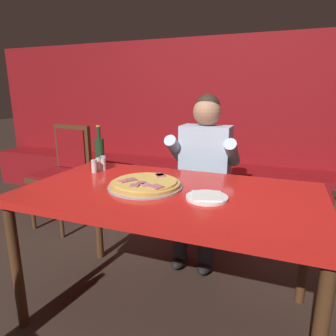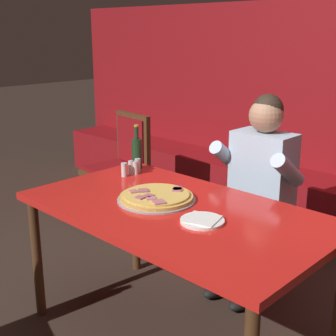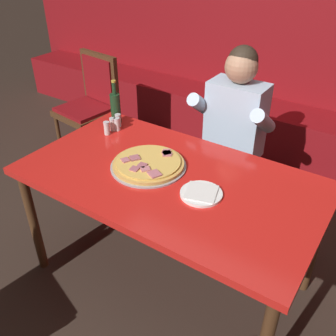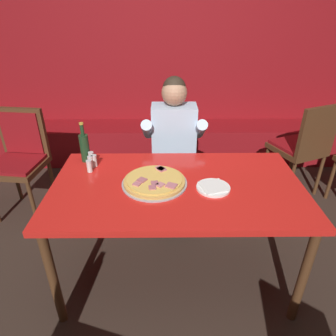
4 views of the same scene
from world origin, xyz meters
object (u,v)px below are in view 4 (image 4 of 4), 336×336
(beer_bottle, at_px, (85,147))
(plate_white_paper, at_px, (213,187))
(shaker_red_pepper_flakes, at_px, (91,158))
(diner_seated_blue_shirt, at_px, (174,146))
(shaker_oregano, at_px, (90,167))
(shaker_black_pepper, at_px, (91,162))
(dining_chair_far_left, at_px, (304,143))
(main_dining_table, at_px, (177,194))
(dining_chair_near_right, at_px, (20,154))
(pizza, at_px, (155,181))
(shaker_parmesan, at_px, (94,161))

(beer_bottle, bearing_deg, plate_white_paper, -23.85)
(shaker_red_pepper_flakes, xyz_separation_m, diner_seated_blue_shirt, (0.60, 0.43, -0.11))
(shaker_oregano, distance_m, shaker_black_pepper, 0.06)
(dining_chair_far_left, bearing_deg, plate_white_paper, -133.88)
(shaker_black_pepper, xyz_separation_m, diner_seated_blue_shirt, (0.59, 0.49, -0.11))
(main_dining_table, bearing_deg, dining_chair_near_right, 149.14)
(beer_bottle, xyz_separation_m, shaker_black_pepper, (0.06, -0.10, -0.07))
(main_dining_table, distance_m, dining_chair_far_left, 1.68)
(pizza, height_order, diner_seated_blue_shirt, diner_seated_blue_shirt)
(pizza, height_order, shaker_parmesan, shaker_parmesan)
(beer_bottle, relative_size, shaker_black_pepper, 3.40)
(pizza, distance_m, shaker_red_pepper_flakes, 0.54)
(dining_chair_near_right, bearing_deg, pizza, -33.46)
(main_dining_table, relative_size, diner_seated_blue_shirt, 1.25)
(main_dining_table, distance_m, shaker_parmesan, 0.63)
(beer_bottle, relative_size, shaker_red_pepper_flakes, 3.40)
(main_dining_table, relative_size, beer_bottle, 5.46)
(main_dining_table, bearing_deg, pizza, 177.43)
(dining_chair_far_left, xyz_separation_m, dining_chair_near_right, (-2.69, -0.22, 0.00))
(beer_bottle, height_order, diner_seated_blue_shirt, diner_seated_blue_shirt)
(pizza, distance_m, shaker_oregano, 0.47)
(main_dining_table, bearing_deg, beer_bottle, 152.93)
(pizza, height_order, shaker_black_pepper, shaker_black_pepper)
(shaker_oregano, bearing_deg, shaker_red_pepper_flakes, 96.32)
(main_dining_table, relative_size, dining_chair_near_right, 1.63)
(dining_chair_near_right, bearing_deg, shaker_parmesan, -35.48)
(pizza, distance_m, shaker_black_pepper, 0.50)
(diner_seated_blue_shirt, relative_size, dining_chair_near_right, 1.31)
(shaker_black_pepper, bearing_deg, dining_chair_near_right, 143.04)
(pizza, bearing_deg, shaker_oregano, 160.01)
(beer_bottle, distance_m, dining_chair_near_right, 0.95)
(shaker_parmesan, distance_m, dining_chair_far_left, 2.05)
(plate_white_paper, relative_size, beer_bottle, 0.72)
(shaker_parmesan, distance_m, shaker_oregano, 0.08)
(main_dining_table, relative_size, shaker_black_pepper, 18.54)
(main_dining_table, bearing_deg, shaker_black_pepper, 158.79)
(shaker_red_pepper_flakes, relative_size, dining_chair_far_left, 0.09)
(shaker_red_pepper_flakes, distance_m, shaker_parmesan, 0.06)
(dining_chair_near_right, bearing_deg, shaker_oregano, -39.51)
(shaker_parmesan, xyz_separation_m, diner_seated_blue_shirt, (0.57, 0.47, -0.11))
(shaker_oregano, xyz_separation_m, dining_chair_far_left, (1.88, 0.89, -0.24))
(diner_seated_blue_shirt, height_order, dining_chair_near_right, diner_seated_blue_shirt)
(shaker_red_pepper_flakes, height_order, shaker_parmesan, same)
(shaker_parmesan, relative_size, diner_seated_blue_shirt, 0.07)
(plate_white_paper, distance_m, beer_bottle, 0.96)
(shaker_parmesan, height_order, dining_chair_near_right, dining_chair_near_right)
(shaker_black_pepper, height_order, diner_seated_blue_shirt, diner_seated_blue_shirt)
(shaker_red_pepper_flakes, height_order, diner_seated_blue_shirt, diner_seated_blue_shirt)
(pizza, distance_m, plate_white_paper, 0.37)
(beer_bottle, xyz_separation_m, dining_chair_far_left, (1.94, 0.73, -0.31))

